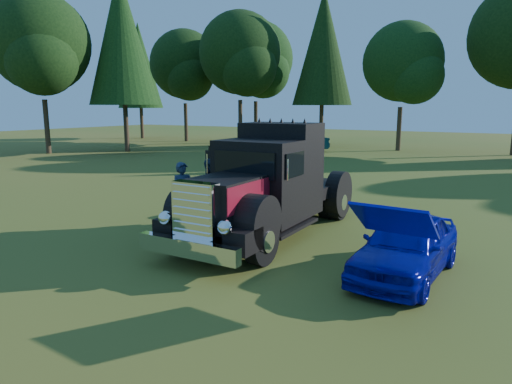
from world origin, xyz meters
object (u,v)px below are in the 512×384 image
(spectator_near, at_px, (183,193))
(distant_teal_car, at_px, (299,142))
(hotrod_coupe, at_px, (406,245))
(diamond_t_truck, at_px, (266,189))
(spectator_far, at_px, (213,193))

(spectator_near, xyz_separation_m, distant_teal_car, (-6.24, 21.50, -0.18))
(hotrod_coupe, relative_size, spectator_near, 2.23)
(diamond_t_truck, height_order, hotrod_coupe, diamond_t_truck)
(diamond_t_truck, relative_size, spectator_near, 3.86)
(diamond_t_truck, height_order, spectator_near, diamond_t_truck)
(hotrod_coupe, bearing_deg, spectator_far, 167.98)
(hotrod_coupe, xyz_separation_m, distant_teal_car, (-12.86, 22.51, 0.10))
(spectator_far, distance_m, distant_teal_car, 22.47)
(diamond_t_truck, xyz_separation_m, hotrod_coupe, (3.94, -1.17, -0.63))
(spectator_near, height_order, distant_teal_car, spectator_near)
(spectator_near, distance_m, distant_teal_car, 22.39)
(spectator_far, xyz_separation_m, distant_teal_car, (-7.16, 21.30, -0.24))
(hotrod_coupe, height_order, distant_teal_car, hotrod_coupe)
(hotrod_coupe, bearing_deg, distant_teal_car, 119.74)
(distant_teal_car, bearing_deg, spectator_far, -36.13)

